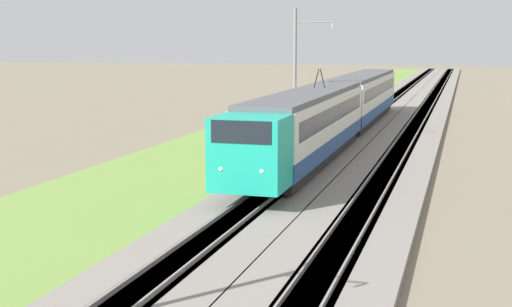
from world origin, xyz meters
The scene contains 7 objects.
ballast_main centered at (50.00, 0.00, 0.15)m, with size 240.00×4.40×0.30m.
ballast_adjacent centered at (50.00, -4.35, 0.15)m, with size 240.00×4.40×0.30m.
track_main centered at (50.00, 0.00, 0.16)m, with size 240.00×1.57×0.45m.
track_adjacent centered at (50.00, -4.35, 0.16)m, with size 240.00×1.57×0.45m.
grass_verge centered at (50.00, 6.75, 0.06)m, with size 240.00×8.68×0.12m.
passenger_train centered at (41.30, 0.00, 2.47)m, with size 43.51×2.99×5.24m.
catenary_mast_mid centered at (38.72, 2.48, 4.58)m, with size 0.22×2.56×8.87m.
Camera 1 is at (-5.99, -8.03, 6.80)m, focal length 50.00 mm.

